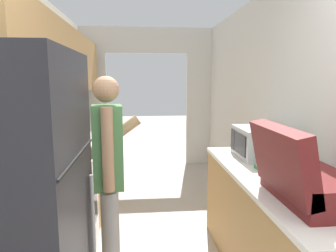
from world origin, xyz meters
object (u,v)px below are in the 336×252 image
Objects in this scene: microwave at (259,142)px; knife at (77,148)px; suitcase at (302,177)px; person at (109,180)px; book_stack at (274,166)px; range_oven at (55,216)px; refrigerator at (1,235)px.

microwave reaches higher than knife.
microwave is 1.82m from knife.
suitcase is at bearing -71.11° from knife.
suitcase is at bearing -120.47° from person.
book_stack is 0.95× the size of knife.
range_oven is at bearing -175.91° from microwave.
range_oven is (-0.07, 1.09, -0.42)m from refrigerator.
range_oven is 1.60× the size of suitcase.
range_oven reaches higher than knife.
refrigerator is 0.86m from person.
microwave is at bearing 4.09° from range_oven.
refrigerator reaches higher than suitcase.
book_stack is at bearing -98.47° from microwave.
person is 5.35× the size of book_stack.
suitcase reaches higher than knife.
knife is (0.08, 0.61, 0.44)m from range_oven.
suitcase is 2.11× the size of book_stack.
book_stack is (1.26, 0.01, 0.07)m from person.
book_stack is at bearing -57.56° from knife.
range_oven is 1.92m from microwave.
range_oven is 3.38× the size of book_stack.
book_stack is at bearing -95.70° from person.
refrigerator is 2.70× the size of suitcase.
book_stack is at bearing 23.92° from refrigerator.
knife is at bearing 150.57° from book_stack.
suitcase is at bearing 7.43° from refrigerator.
range_oven is 3.20× the size of knife.
person is at bearing -34.55° from range_oven.
refrigerator is at bearing -172.57° from suitcase.
refrigerator is at bearing 143.43° from person.
refrigerator reaches higher than book_stack.
microwave is 1.59× the size of book_stack.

